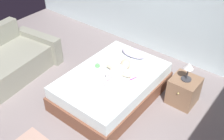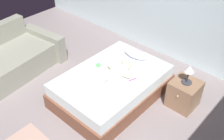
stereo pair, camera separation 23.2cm
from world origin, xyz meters
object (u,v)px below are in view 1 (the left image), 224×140
at_px(nightstand, 184,91).
at_px(lamp, 189,68).
at_px(bed, 112,86).
at_px(couch, 2,65).
at_px(toothbrush, 134,78).
at_px(baby, 119,70).
at_px(toy_block, 97,66).
at_px(pillow, 134,53).

xyz_separation_m(nightstand, lamp, (0.00, 0.00, 0.48)).
height_order(bed, couch, couch).
height_order(toothbrush, couch, couch).
xyz_separation_m(bed, couch, (-2.01, -0.87, 0.05)).
height_order(baby, toothbrush, baby).
bearing_deg(toothbrush, bed, -158.57).
bearing_deg(baby, toothbrush, 6.05).
relative_size(bed, couch, 0.92).
xyz_separation_m(baby, couch, (-2.08, -0.98, -0.27)).
bearing_deg(toy_block, couch, -152.22).
relative_size(baby, toy_block, 10.88).
bearing_deg(baby, pillow, 101.67).
relative_size(pillow, nightstand, 0.99).
relative_size(lamp, toy_block, 5.25).
relative_size(bed, nightstand, 3.97).
distance_m(bed, toy_block, 0.44).
bearing_deg(nightstand, bed, -147.74).
relative_size(couch, toy_block, 33.22).
height_order(pillow, baby, baby).
relative_size(toothbrush, lamp, 0.47).
distance_m(toothbrush, toy_block, 0.70).
xyz_separation_m(bed, toy_block, (-0.34, 0.01, 0.28)).
bearing_deg(toothbrush, toy_block, -169.70).
distance_m(baby, couch, 2.32).
xyz_separation_m(pillow, lamp, (1.10, -0.06, 0.18)).
bearing_deg(baby, couch, -154.87).
distance_m(bed, pillow, 0.79).
relative_size(bed, pillow, 3.99).
bearing_deg(pillow, nightstand, -3.33).
bearing_deg(couch, pillow, 39.15).
distance_m(baby, toy_block, 0.42).
distance_m(bed, couch, 2.19).
distance_m(toothbrush, lamp, 0.90).
xyz_separation_m(bed, lamp, (1.05, 0.66, 0.48)).
height_order(pillow, nightstand, pillow).
distance_m(pillow, couch, 2.54).
relative_size(nightstand, lamp, 1.47).
bearing_deg(toy_block, nightstand, 25.10).
bearing_deg(bed, couch, -156.61).
bearing_deg(toothbrush, pillow, 124.46).
distance_m(bed, toothbrush, 0.46).
height_order(toothbrush, nightstand, toothbrush).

